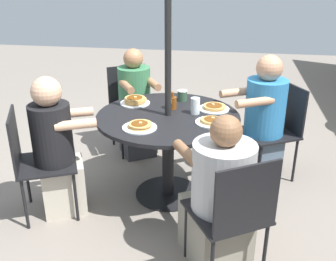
{
  "coord_description": "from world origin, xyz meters",
  "views": [
    {
      "loc": [
        2.91,
        0.47,
        1.87
      ],
      "look_at": [
        0.0,
        0.0,
        0.6
      ],
      "focal_mm": 42.0,
      "sensor_mm": 36.0,
      "label": 1
    }
  ],
  "objects_px": {
    "pancake_plate_c": "(140,126)",
    "coffee_cup": "(182,96)",
    "patio_table": "(168,130)",
    "drinking_glass_a": "(195,106)",
    "diner_south": "(219,200)",
    "pancake_plate_d": "(214,108)",
    "pancake_plate_b": "(135,101)",
    "diner_north": "(136,107)",
    "diner_east": "(57,152)",
    "diner_west": "(261,125)",
    "patio_chair_east": "(34,157)",
    "patio_chair_north": "(131,103)",
    "patio_chair_south": "(234,211)",
    "patio_chair_west": "(277,125)",
    "pancake_plate_a": "(212,121)",
    "syrup_bottle": "(172,102)"
  },
  "relations": [
    {
      "from": "patio_chair_south",
      "to": "syrup_bottle",
      "type": "xyz_separation_m",
      "value": [
        -1.06,
        -0.53,
        0.29
      ]
    },
    {
      "from": "patio_chair_north",
      "to": "coffee_cup",
      "type": "height_order",
      "value": "patio_chair_north"
    },
    {
      "from": "diner_north",
      "to": "patio_table",
      "type": "bearing_deg",
      "value": 90.0
    },
    {
      "from": "pancake_plate_d",
      "to": "patio_chair_south",
      "type": "bearing_deg",
      "value": 9.65
    },
    {
      "from": "pancake_plate_d",
      "to": "patio_table",
      "type": "bearing_deg",
      "value": -62.2
    },
    {
      "from": "pancake_plate_c",
      "to": "diner_north",
      "type": "bearing_deg",
      "value": -164.61
    },
    {
      "from": "diner_east",
      "to": "drinking_glass_a",
      "type": "xyz_separation_m",
      "value": [
        -0.44,
        1.02,
        0.28
      ]
    },
    {
      "from": "diner_north",
      "to": "patio_chair_north",
      "type": "bearing_deg",
      "value": -90.0
    },
    {
      "from": "patio_chair_east",
      "to": "syrup_bottle",
      "type": "bearing_deg",
      "value": 96.69
    },
    {
      "from": "patio_table",
      "to": "pancake_plate_b",
      "type": "xyz_separation_m",
      "value": [
        -0.22,
        -0.33,
        0.16
      ]
    },
    {
      "from": "patio_chair_south",
      "to": "pancake_plate_d",
      "type": "bearing_deg",
      "value": 68.66
    },
    {
      "from": "pancake_plate_a",
      "to": "pancake_plate_c",
      "type": "relative_size",
      "value": 1.0
    },
    {
      "from": "patio_table",
      "to": "patio_chair_west",
      "type": "height_order",
      "value": "patio_chair_west"
    },
    {
      "from": "patio_chair_south",
      "to": "coffee_cup",
      "type": "bearing_deg",
      "value": 79.47
    },
    {
      "from": "patio_chair_west",
      "to": "drinking_glass_a",
      "type": "xyz_separation_m",
      "value": [
        0.44,
        -0.72,
        0.3
      ]
    },
    {
      "from": "diner_north",
      "to": "patio_chair_south",
      "type": "height_order",
      "value": "diner_north"
    },
    {
      "from": "diner_north",
      "to": "diner_east",
      "type": "bearing_deg",
      "value": 41.72
    },
    {
      "from": "patio_chair_east",
      "to": "patio_chair_south",
      "type": "distance_m",
      "value": 1.58
    },
    {
      "from": "patio_chair_east",
      "to": "drinking_glass_a",
      "type": "bearing_deg",
      "value": 88.8
    },
    {
      "from": "patio_chair_west",
      "to": "patio_chair_east",
      "type": "bearing_deg",
      "value": 87.95
    },
    {
      "from": "pancake_plate_b",
      "to": "diner_south",
      "type": "bearing_deg",
      "value": 38.48
    },
    {
      "from": "patio_chair_east",
      "to": "patio_chair_north",
      "type": "bearing_deg",
      "value": 138.22
    },
    {
      "from": "patio_chair_west",
      "to": "syrup_bottle",
      "type": "distance_m",
      "value": 1.03
    },
    {
      "from": "pancake_plate_b",
      "to": "drinking_glass_a",
      "type": "distance_m",
      "value": 0.56
    },
    {
      "from": "patio_table",
      "to": "pancake_plate_c",
      "type": "xyz_separation_m",
      "value": [
        0.3,
        -0.16,
        0.15
      ]
    },
    {
      "from": "patio_chair_west",
      "to": "coffee_cup",
      "type": "height_order",
      "value": "patio_chair_west"
    },
    {
      "from": "patio_chair_south",
      "to": "pancake_plate_c",
      "type": "bearing_deg",
      "value": 108.48
    },
    {
      "from": "pancake_plate_a",
      "to": "drinking_glass_a",
      "type": "height_order",
      "value": "drinking_glass_a"
    },
    {
      "from": "patio_table",
      "to": "patio_chair_east",
      "type": "xyz_separation_m",
      "value": [
        0.44,
        -0.96,
        -0.11
      ]
    },
    {
      "from": "patio_chair_north",
      "to": "patio_chair_west",
      "type": "xyz_separation_m",
      "value": [
        0.4,
        1.47,
        0.0
      ]
    },
    {
      "from": "patio_table",
      "to": "pancake_plate_d",
      "type": "xyz_separation_m",
      "value": [
        -0.19,
        0.36,
        0.15
      ]
    },
    {
      "from": "diner_south",
      "to": "patio_chair_north",
      "type": "bearing_deg",
      "value": 89.98
    },
    {
      "from": "patio_table",
      "to": "drinking_glass_a",
      "type": "distance_m",
      "value": 0.3
    },
    {
      "from": "pancake_plate_c",
      "to": "coffee_cup",
      "type": "xyz_separation_m",
      "value": [
        -0.67,
        0.23,
        0.03
      ]
    },
    {
      "from": "diner_east",
      "to": "pancake_plate_d",
      "type": "xyz_separation_m",
      "value": [
        -0.56,
        1.16,
        0.23
      ]
    },
    {
      "from": "patio_chair_east",
      "to": "diner_west",
      "type": "distance_m",
      "value": 1.94
    },
    {
      "from": "patio_chair_east",
      "to": "diner_east",
      "type": "distance_m",
      "value": 0.17
    },
    {
      "from": "diner_south",
      "to": "drinking_glass_a",
      "type": "height_order",
      "value": "diner_south"
    },
    {
      "from": "diner_south",
      "to": "drinking_glass_a",
      "type": "bearing_deg",
      "value": 75.39
    },
    {
      "from": "pancake_plate_c",
      "to": "coffee_cup",
      "type": "bearing_deg",
      "value": 160.93
    },
    {
      "from": "diner_south",
      "to": "pancake_plate_c",
      "type": "relative_size",
      "value": 4.1
    },
    {
      "from": "diner_east",
      "to": "patio_chair_south",
      "type": "distance_m",
      "value": 1.45
    },
    {
      "from": "patio_chair_south",
      "to": "pancake_plate_b",
      "type": "height_order",
      "value": "patio_chair_south"
    },
    {
      "from": "patio_table",
      "to": "drinking_glass_a",
      "type": "relative_size",
      "value": 8.73
    },
    {
      "from": "patio_chair_east",
      "to": "coffee_cup",
      "type": "height_order",
      "value": "patio_chair_east"
    },
    {
      "from": "diner_west",
      "to": "pancake_plate_d",
      "type": "relative_size",
      "value": 4.48
    },
    {
      "from": "pancake_plate_d",
      "to": "syrup_bottle",
      "type": "bearing_deg",
      "value": -83.71
    },
    {
      "from": "diner_south",
      "to": "pancake_plate_d",
      "type": "relative_size",
      "value": 4.1
    },
    {
      "from": "pancake_plate_d",
      "to": "patio_chair_east",
      "type": "bearing_deg",
      "value": -64.57
    },
    {
      "from": "patio_chair_north",
      "to": "pancake_plate_a",
      "type": "relative_size",
      "value": 3.37
    }
  ]
}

